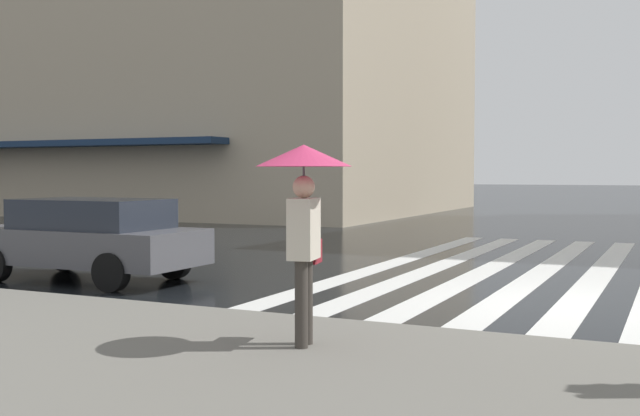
% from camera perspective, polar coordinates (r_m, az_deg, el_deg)
% --- Properties ---
extents(ground_plane, '(220.00, 220.00, 0.00)m').
position_cam_1_polar(ground_plane, '(11.43, 18.14, -6.86)').
color(ground_plane, black).
extents(zebra_crossing, '(13.00, 6.50, 0.01)m').
position_cam_1_polar(zebra_crossing, '(15.48, 16.41, -4.35)').
color(zebra_crossing, silver).
rests_on(zebra_crossing, ground_plane).
extents(car_dark_grey, '(1.85, 4.10, 1.41)m').
position_cam_1_polar(car_dark_grey, '(13.79, -16.84, -2.07)').
color(car_dark_grey, '#4C4C51').
rests_on(car_dark_grey, ground_plane).
extents(pedestrian_with_floral_umbrella, '(0.95, 0.95, 1.98)m').
position_cam_1_polar(pedestrian_with_floral_umbrella, '(7.53, -1.19, 1.44)').
color(pedestrian_with_floral_umbrella, beige).
rests_on(pedestrian_with_floral_umbrella, sidewalk_pavement).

